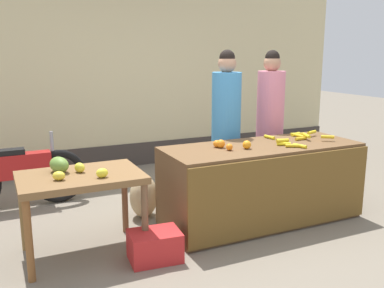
{
  "coord_description": "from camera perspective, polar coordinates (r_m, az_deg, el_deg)",
  "views": [
    {
      "loc": [
        -1.98,
        -3.64,
        1.79
      ],
      "look_at": [
        -0.2,
        0.15,
        0.88
      ],
      "focal_mm": 39.99,
      "sensor_mm": 36.0,
      "label": 1
    }
  ],
  "objects": [
    {
      "name": "produce_crate",
      "position": [
        3.84,
        -4.98,
        -13.39
      ],
      "size": [
        0.47,
        0.36,
        0.26
      ],
      "primitive_type": "cube",
      "rotation": [
        0.0,
        0.0,
        -0.09
      ],
      "color": "red",
      "rests_on": "ground"
    },
    {
      "name": "produce_sack",
      "position": [
        4.74,
        -6.45,
        -6.94
      ],
      "size": [
        0.45,
        0.47,
        0.47
      ],
      "primitive_type": "ellipsoid",
      "rotation": [
        0.0,
        0.0,
        0.97
      ],
      "color": "tan",
      "rests_on": "ground"
    },
    {
      "name": "side_table_wooden",
      "position": [
        3.87,
        -14.6,
        -5.3
      ],
      "size": [
        1.05,
        0.71,
        0.74
      ],
      "color": "brown",
      "rests_on": "ground"
    },
    {
      "name": "vendor_woman_blue_shirt",
      "position": [
        5.02,
        4.55,
        2.16
      ],
      "size": [
        0.34,
        0.34,
        1.81
      ],
      "color": "#33333D",
      "rests_on": "ground"
    },
    {
      "name": "mango_papaya_pile",
      "position": [
        3.89,
        -16.65,
        -2.96
      ],
      "size": [
        0.46,
        0.49,
        0.14
      ],
      "color": "yellow",
      "rests_on": "side_table_wooden"
    },
    {
      "name": "market_wall_back",
      "position": [
        6.79,
        -8.38,
        10.31
      ],
      "size": [
        7.54,
        0.23,
        3.21
      ],
      "color": "beige",
      "rests_on": "ground"
    },
    {
      "name": "banana_bunch_pile",
      "position": [
        4.82,
        13.76,
        0.74
      ],
      "size": [
        0.74,
        0.67,
        0.07
      ],
      "color": "gold",
      "rests_on": "fruit_stall_counter"
    },
    {
      "name": "orange_pile",
      "position": [
        4.32,
        5.02,
        -0.08
      ],
      "size": [
        0.32,
        0.27,
        0.09
      ],
      "color": "orange",
      "rests_on": "fruit_stall_counter"
    },
    {
      "name": "ground_plane",
      "position": [
        4.51,
        3.12,
        -11.1
      ],
      "size": [
        24.0,
        24.0,
        0.0
      ],
      "primitive_type": "plane",
      "color": "#756B5B"
    },
    {
      "name": "vendor_woman_pink_shirt",
      "position": [
        5.46,
        10.34,
        2.8
      ],
      "size": [
        0.34,
        0.34,
        1.81
      ],
      "color": "#33333D",
      "rests_on": "ground"
    },
    {
      "name": "parked_motorcycle",
      "position": [
        5.32,
        -22.51,
        -3.81
      ],
      "size": [
        1.6,
        0.18,
        0.88
      ],
      "color": "black",
      "rests_on": "ground"
    },
    {
      "name": "fruit_stall_counter",
      "position": [
        4.63,
        9.27,
        -5.18
      ],
      "size": [
        2.11,
        0.83,
        0.83
      ],
      "color": "brown",
      "rests_on": "ground"
    }
  ]
}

